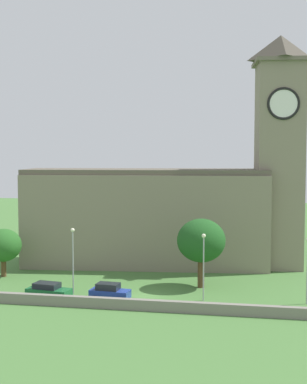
# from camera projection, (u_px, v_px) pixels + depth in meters

# --- Properties ---
(ground_plane) EXTENTS (200.00, 200.00, 0.00)m
(ground_plane) POSITION_uv_depth(u_px,v_px,m) (165.00, 267.00, 73.17)
(ground_plane) COLOR #477538
(church) EXTENTS (38.87, 12.52, 31.26)m
(church) POSITION_uv_depth(u_px,v_px,m) (175.00, 203.00, 74.04)
(church) COLOR gray
(church) RESTS_ON ground
(quay_barrier) EXTENTS (50.28, 0.70, 1.09)m
(quay_barrier) POSITION_uv_depth(u_px,v_px,m) (132.00, 304.00, 53.43)
(quay_barrier) COLOR gray
(quay_barrier) RESTS_ON ground
(car_green) EXTENTS (4.98, 2.81, 1.68)m
(car_green) POSITION_uv_depth(u_px,v_px,m) (48.00, 290.00, 57.67)
(car_green) COLOR #1E6B38
(car_green) RESTS_ON ground
(car_blue) EXTENTS (4.35, 2.39, 1.89)m
(car_blue) POSITION_uv_depth(u_px,v_px,m) (110.00, 292.00, 56.60)
(car_blue) COLOR #233D9E
(car_blue) RESTS_ON ground
(streetlamp_west_mid) EXTENTS (0.44, 0.44, 7.40)m
(streetlamp_west_mid) POSITION_uv_depth(u_px,v_px,m) (73.00, 251.00, 58.94)
(streetlamp_west_mid) COLOR #9EA0A5
(streetlamp_west_mid) RESTS_ON ground
(streetlamp_central) EXTENTS (0.44, 0.44, 7.16)m
(streetlamp_central) POSITION_uv_depth(u_px,v_px,m) (204.00, 256.00, 56.39)
(streetlamp_central) COLOR #9EA0A5
(streetlamp_central) RESTS_ON ground
(tree_riverside_east) EXTENTS (5.62, 5.62, 8.04)m
(tree_riverside_east) POSITION_uv_depth(u_px,v_px,m) (201.00, 241.00, 62.00)
(tree_riverside_east) COLOR brown
(tree_riverside_east) RESTS_ON ground
(tree_by_tower) EXTENTS (4.60, 4.60, 6.09)m
(tree_by_tower) POSITION_uv_depth(u_px,v_px,m) (3.00, 245.00, 67.49)
(tree_by_tower) COLOR brown
(tree_by_tower) RESTS_ON ground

